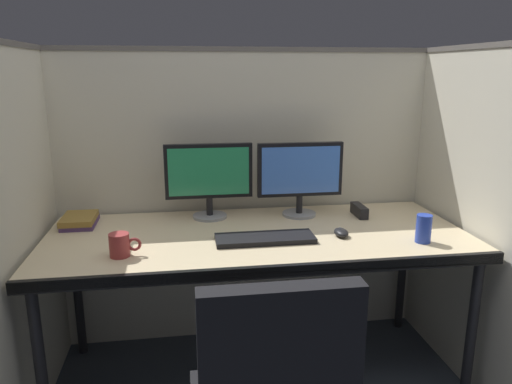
% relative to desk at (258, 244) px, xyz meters
% --- Properties ---
extents(cubicle_partition_rear, '(2.21, 0.06, 1.57)m').
position_rel_desk_xyz_m(cubicle_partition_rear, '(0.00, 0.46, 0.10)').
color(cubicle_partition_rear, beige).
rests_on(cubicle_partition_rear, ground).
extents(cubicle_partition_left, '(0.06, 1.41, 1.57)m').
position_rel_desk_xyz_m(cubicle_partition_left, '(-0.99, -0.09, 0.10)').
color(cubicle_partition_left, beige).
rests_on(cubicle_partition_left, ground).
extents(cubicle_partition_right, '(0.06, 1.41, 1.57)m').
position_rel_desk_xyz_m(cubicle_partition_right, '(0.99, -0.09, 0.10)').
color(cubicle_partition_right, beige).
rests_on(cubicle_partition_right, ground).
extents(desk, '(1.90, 0.80, 0.74)m').
position_rel_desk_xyz_m(desk, '(0.00, 0.00, 0.00)').
color(desk, beige).
rests_on(desk, ground).
extents(monitor_left, '(0.43, 0.17, 0.37)m').
position_rel_desk_xyz_m(monitor_left, '(-0.20, 0.28, 0.27)').
color(monitor_left, gray).
rests_on(monitor_left, desk).
extents(monitor_right, '(0.43, 0.17, 0.37)m').
position_rel_desk_xyz_m(monitor_right, '(0.25, 0.25, 0.27)').
color(monitor_right, gray).
rests_on(monitor_right, desk).
extents(keyboard_main, '(0.43, 0.15, 0.02)m').
position_rel_desk_xyz_m(keyboard_main, '(0.02, -0.10, 0.06)').
color(keyboard_main, black).
rests_on(keyboard_main, desk).
extents(computer_mouse, '(0.06, 0.10, 0.04)m').
position_rel_desk_xyz_m(computer_mouse, '(0.36, -0.09, 0.07)').
color(computer_mouse, black).
rests_on(computer_mouse, desk).
extents(red_stapler, '(0.04, 0.15, 0.06)m').
position_rel_desk_xyz_m(red_stapler, '(0.55, 0.20, 0.08)').
color(red_stapler, black).
rests_on(red_stapler, desk).
extents(soda_can, '(0.07, 0.07, 0.12)m').
position_rel_desk_xyz_m(soda_can, '(0.69, -0.21, 0.11)').
color(soda_can, '#263FB2').
rests_on(soda_can, desk).
extents(coffee_mug, '(0.13, 0.08, 0.09)m').
position_rel_desk_xyz_m(coffee_mug, '(-0.58, -0.19, 0.10)').
color(coffee_mug, '#993333').
rests_on(coffee_mug, desk).
extents(book_stack, '(0.15, 0.21, 0.05)m').
position_rel_desk_xyz_m(book_stack, '(-0.82, 0.25, 0.07)').
color(book_stack, '#4C3366').
rests_on(book_stack, desk).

